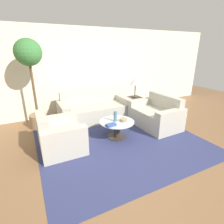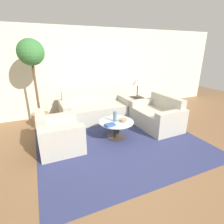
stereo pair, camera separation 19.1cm
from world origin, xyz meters
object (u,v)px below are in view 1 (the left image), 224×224
Objects in this scene: coffee_table at (117,127)px; potted_plant at (31,69)px; armchair at (58,137)px; bowl at (124,120)px; table_lamp at (135,82)px; book_stack at (111,125)px; vase at (115,116)px; sofa_main at (94,110)px; loveseat at (156,115)px.

coffee_table is 2.48m from potted_plant.
armchair is 0.44× the size of potted_plant.
table_lamp is at bearing 48.09° from bowl.
book_stack reaches higher than coffee_table.
vase is 0.21m from bowl.
book_stack is (-0.38, -0.11, -0.01)m from bowl.
coffee_table is 4.57× the size of bowl.
sofa_main reaches higher than armchair.
table_lamp is at bearing -6.45° from sofa_main.
loveseat is at bearing -88.17° from armchair.
sofa_main is at bearing -44.99° from armchair.
loveseat reaches higher than coffee_table.
coffee_table is 0.23m from bowl.
sofa_main is 1.78m from loveseat.
table_lamp is at bearing -66.65° from armchair.
potted_plant is at bearing 175.86° from sofa_main.
table_lamp is 3.54× the size of bowl.
bowl is 0.76× the size of book_stack.
book_stack is at bearing -49.71° from potted_plant.
book_stack is at bearing -136.57° from vase.
armchair is 1.11m from book_stack.
bowl is at bearing -27.47° from vase.
sofa_main reaches higher than vase.
book_stack is at bearing -96.66° from sofa_main.
armchair is 2.60m from loveseat.
armchair is 1.47m from bowl.
loveseat reaches higher than book_stack.
armchair reaches higher than vase.
potted_plant reaches higher than coffee_table.
vase is at bearing -91.34° from armchair.
vase is at bearing 152.53° from bowl.
table_lamp is 0.28× the size of potted_plant.
coffee_table is at bearing -136.89° from table_lamp.
table_lamp reaches higher than book_stack.
bowl is (0.20, -1.38, 0.15)m from sofa_main.
table_lamp is at bearing -5.21° from potted_plant.
loveseat is (2.59, 0.09, -0.00)m from armchair.
loveseat is at bearing -41.26° from sofa_main.
coffee_table is (0.06, -1.32, -0.02)m from sofa_main.
vase is at bearing -41.92° from potted_plant.
potted_plant is 2.53m from bowl.
vase is 1.38× the size of bowl.
bowl is (0.17, -0.09, -0.09)m from vase.
vase is at bearing -138.10° from table_lamp.
coffee_table is at bearing 29.18° from book_stack.
coffee_table is 0.26m from vase.
armchair is 4.04× the size of vase.
potted_plant is at bearing 138.08° from vase.
sofa_main is 2.51× the size of coffee_table.
sofa_main is at bearing 98.33° from bowl.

